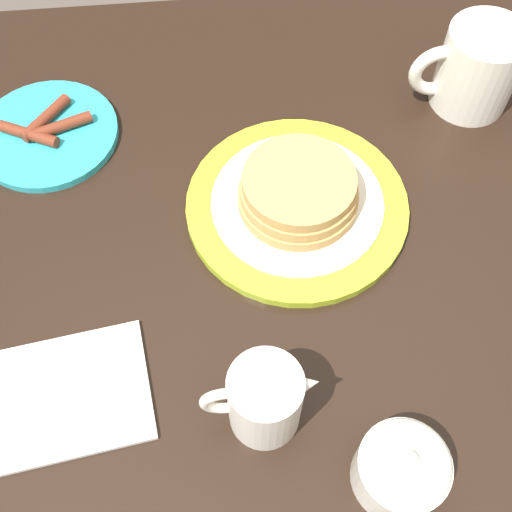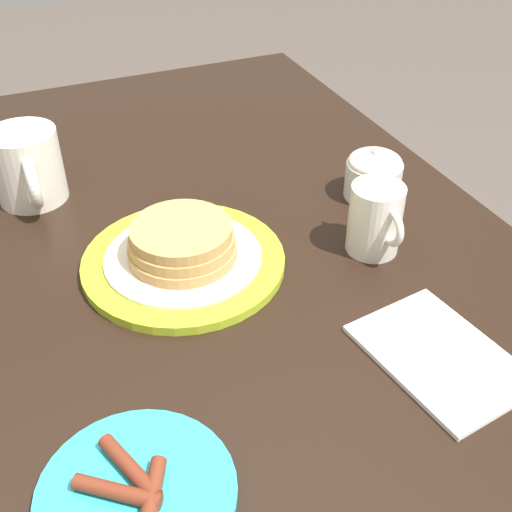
{
  "view_description": "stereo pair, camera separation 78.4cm",
  "coord_description": "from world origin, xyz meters",
  "views": [
    {
      "loc": [
        0.14,
        0.38,
        1.38
      ],
      "look_at": [
        0.1,
        0.05,
        0.81
      ],
      "focal_mm": 45.0,
      "sensor_mm": 36.0,
      "label": 1
    },
    {
      "loc": [
        0.66,
        -0.19,
        1.27
      ],
      "look_at": [
        0.1,
        0.05,
        0.81
      ],
      "focal_mm": 45.0,
      "sensor_mm": 36.0,
      "label": 2
    }
  ],
  "objects": [
    {
      "name": "ground_plane",
      "position": [
        0.0,
        0.0,
        0.0
      ],
      "size": [
        8.0,
        8.0,
        0.0
      ],
      "primitive_type": "plane",
      "color": "#51473F"
    },
    {
      "name": "dining_table",
      "position": [
        0.0,
        0.0,
        0.63
      ],
      "size": [
        1.16,
        0.81,
        0.78
      ],
      "color": "black",
      "rests_on": "ground_plane"
    },
    {
      "name": "pancake_plate",
      "position": [
        0.05,
        -0.03,
        0.8
      ],
      "size": [
        0.25,
        0.25,
        0.06
      ],
      "color": "#AAC628",
      "rests_on": "dining_table"
    },
    {
      "name": "side_plate_bacon",
      "position": [
        0.34,
        -0.17,
        0.78
      ],
      "size": [
        0.17,
        0.17,
        0.02
      ],
      "color": "#2DADBC",
      "rests_on": "dining_table"
    },
    {
      "name": "coffee_mug",
      "position": [
        -0.18,
        -0.18,
        0.83
      ],
      "size": [
        0.13,
        0.1,
        0.1
      ],
      "color": "silver",
      "rests_on": "dining_table"
    },
    {
      "name": "creamer_pitcher",
      "position": [
        0.11,
        0.2,
        0.82
      ],
      "size": [
        0.11,
        0.07,
        0.1
      ],
      "color": "silver",
      "rests_on": "dining_table"
    },
    {
      "name": "sugar_bowl",
      "position": [
        0.0,
        0.27,
        0.81
      ],
      "size": [
        0.08,
        0.08,
        0.08
      ],
      "color": "silver",
      "rests_on": "dining_table"
    },
    {
      "name": "napkin",
      "position": [
        0.31,
        0.17,
        0.78
      ],
      "size": [
        0.19,
        0.15,
        0.01
      ],
      "color": "white",
      "rests_on": "dining_table"
    }
  ]
}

